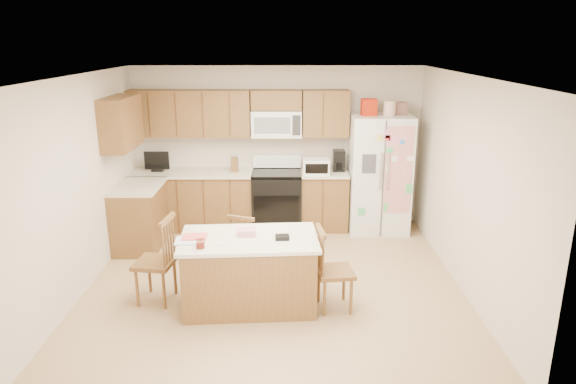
{
  "coord_description": "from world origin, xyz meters",
  "views": [
    {
      "loc": [
        0.16,
        -5.74,
        2.89
      ],
      "look_at": [
        0.17,
        0.35,
        1.06
      ],
      "focal_mm": 32.0,
      "sensor_mm": 36.0,
      "label": 1
    }
  ],
  "objects_px": {
    "stove": "(277,199)",
    "windsor_chair_left": "(157,262)",
    "island": "(250,271)",
    "refrigerator": "(379,172)",
    "windsor_chair_back": "(246,248)",
    "windsor_chair_right": "(333,271)"
  },
  "relations": [
    {
      "from": "refrigerator",
      "to": "windsor_chair_right",
      "type": "xyz_separation_m",
      "value": [
        -0.91,
        -2.48,
        -0.47
      ]
    },
    {
      "from": "windsor_chair_back",
      "to": "refrigerator",
      "type": "bearing_deg",
      "value": 42.27
    },
    {
      "from": "stove",
      "to": "refrigerator",
      "type": "xyz_separation_m",
      "value": [
        1.57,
        -0.06,
        0.45
      ]
    },
    {
      "from": "stove",
      "to": "windsor_chair_left",
      "type": "distance_m",
      "value": 2.71
    },
    {
      "from": "refrigerator",
      "to": "windsor_chair_right",
      "type": "relative_size",
      "value": 2.15
    },
    {
      "from": "refrigerator",
      "to": "windsor_chair_left",
      "type": "distance_m",
      "value": 3.71
    },
    {
      "from": "island",
      "to": "windsor_chair_right",
      "type": "xyz_separation_m",
      "value": [
        0.92,
        -0.07,
        0.03
      ]
    },
    {
      "from": "refrigerator",
      "to": "windsor_chair_right",
      "type": "bearing_deg",
      "value": -110.09
    },
    {
      "from": "stove",
      "to": "windsor_chair_left",
      "type": "bearing_deg",
      "value": -118.85
    },
    {
      "from": "windsor_chair_left",
      "to": "stove",
      "type": "bearing_deg",
      "value": 61.15
    },
    {
      "from": "refrigerator",
      "to": "windsor_chair_left",
      "type": "relative_size",
      "value": 2.01
    },
    {
      "from": "refrigerator",
      "to": "island",
      "type": "height_order",
      "value": "refrigerator"
    },
    {
      "from": "island",
      "to": "windsor_chair_back",
      "type": "relative_size",
      "value": 1.8
    },
    {
      "from": "windsor_chair_back",
      "to": "windsor_chair_left",
      "type": "bearing_deg",
      "value": -149.55
    },
    {
      "from": "refrigerator",
      "to": "windsor_chair_back",
      "type": "relative_size",
      "value": 2.36
    },
    {
      "from": "refrigerator",
      "to": "island",
      "type": "distance_m",
      "value": 3.07
    },
    {
      "from": "windsor_chair_left",
      "to": "refrigerator",
      "type": "bearing_deg",
      "value": 38.74
    },
    {
      "from": "windsor_chair_back",
      "to": "windsor_chair_right",
      "type": "relative_size",
      "value": 0.91
    },
    {
      "from": "refrigerator",
      "to": "windsor_chair_right",
      "type": "distance_m",
      "value": 2.69
    },
    {
      "from": "stove",
      "to": "windsor_chair_right",
      "type": "distance_m",
      "value": 2.63
    },
    {
      "from": "refrigerator",
      "to": "windsor_chair_left",
      "type": "xyz_separation_m",
      "value": [
        -2.88,
        -2.31,
        -0.44
      ]
    },
    {
      "from": "island",
      "to": "refrigerator",
      "type": "bearing_deg",
      "value": 52.89
    }
  ]
}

